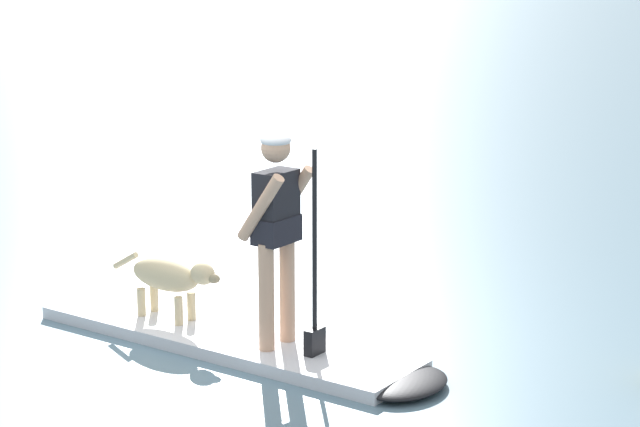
% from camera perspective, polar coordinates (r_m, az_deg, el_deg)
% --- Properties ---
extents(ground_plane, '(400.00, 400.00, 0.00)m').
position_cam_1_polar(ground_plane, '(9.67, -4.47, -6.11)').
color(ground_plane, slate).
extents(paddleboard, '(3.67, 1.57, 0.10)m').
position_cam_1_polar(paddleboard, '(9.52, -3.41, -6.10)').
color(paddleboard, silver).
rests_on(paddleboard, ground_plane).
extents(person_paddler, '(0.66, 0.55, 1.64)m').
position_cam_1_polar(person_paddler, '(9.05, -1.98, -0.50)').
color(person_paddler, tan).
rests_on(person_paddler, paddleboard).
extents(dog, '(1.13, 0.38, 0.53)m').
position_cam_1_polar(dog, '(9.89, -7.04, -2.98)').
color(dog, '#CCB78C').
rests_on(dog, paddleboard).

